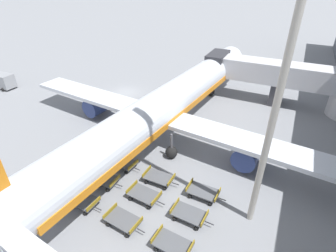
{
  "coord_description": "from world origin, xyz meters",
  "views": [
    {
      "loc": [
        22.42,
        -30.85,
        16.52
      ],
      "look_at": [
        12.34,
        -10.38,
        2.78
      ],
      "focal_mm": 28.0,
      "sensor_mm": 36.0,
      "label": 1
    }
  ],
  "objects_px": {
    "baggage_dolly_row_near_col_c": "(123,220)",
    "baggage_dolly_row_mid_a_col_c": "(144,195)",
    "baggage_dolly_row_mid_b_col_d": "(203,192)",
    "baggage_dolly_row_mid_b_col_b": "(123,163)",
    "service_van": "(0,80)",
    "baggage_dolly_row_mid_a_col_a": "(72,165)",
    "baggage_dolly_row_near_col_a": "(48,184)",
    "baggage_dolly_row_near_col_b": "(82,200)",
    "baggage_dolly_row_mid_a_col_b": "(104,179)",
    "baggage_dolly_row_mid_b_col_a": "(91,151)",
    "airplane": "(165,107)",
    "baggage_dolly_row_mid_b_col_c": "(159,178)",
    "baggage_dolly_row_mid_a_col_d": "(189,214)",
    "baggage_dolly_row_near_col_d": "(173,244)"
  },
  "relations": [
    {
      "from": "baggage_dolly_row_near_col_c",
      "to": "baggage_dolly_row_mid_a_col_c",
      "type": "bearing_deg",
      "value": 88.25
    },
    {
      "from": "baggage_dolly_row_near_col_c",
      "to": "baggage_dolly_row_mid_b_col_d",
      "type": "distance_m",
      "value": 6.9
    },
    {
      "from": "baggage_dolly_row_mid_b_col_b",
      "to": "service_van",
      "type": "bearing_deg",
      "value": 164.95
    },
    {
      "from": "baggage_dolly_row_mid_a_col_a",
      "to": "baggage_dolly_row_near_col_c",
      "type": "bearing_deg",
      "value": -21.5
    },
    {
      "from": "baggage_dolly_row_near_col_a",
      "to": "baggage_dolly_row_mid_a_col_a",
      "type": "distance_m",
      "value": 2.88
    },
    {
      "from": "baggage_dolly_row_near_col_b",
      "to": "baggage_dolly_row_mid_b_col_b",
      "type": "height_order",
      "value": "same"
    },
    {
      "from": "baggage_dolly_row_mid_a_col_b",
      "to": "baggage_dolly_row_near_col_b",
      "type": "bearing_deg",
      "value": -89.15
    },
    {
      "from": "baggage_dolly_row_mid_b_col_a",
      "to": "baggage_dolly_row_mid_b_col_b",
      "type": "bearing_deg",
      "value": -2.24
    },
    {
      "from": "baggage_dolly_row_mid_a_col_b",
      "to": "baggage_dolly_row_mid_b_col_a",
      "type": "relative_size",
      "value": 1.0
    },
    {
      "from": "airplane",
      "to": "baggage_dolly_row_mid_a_col_a",
      "type": "height_order",
      "value": "airplane"
    },
    {
      "from": "baggage_dolly_row_mid_b_col_c",
      "to": "baggage_dolly_row_mid_b_col_a",
      "type": "bearing_deg",
      "value": 176.4
    },
    {
      "from": "baggage_dolly_row_mid_a_col_a",
      "to": "baggage_dolly_row_mid_a_col_d",
      "type": "bearing_deg",
      "value": -2.26
    },
    {
      "from": "airplane",
      "to": "baggage_dolly_row_mid_a_col_a",
      "type": "bearing_deg",
      "value": -118.84
    },
    {
      "from": "baggage_dolly_row_mid_b_col_c",
      "to": "baggage_dolly_row_near_col_b",
      "type": "bearing_deg",
      "value": -130.12
    },
    {
      "from": "baggage_dolly_row_near_col_c",
      "to": "airplane",
      "type": "bearing_deg",
      "value": 102.86
    },
    {
      "from": "baggage_dolly_row_near_col_a",
      "to": "baggage_dolly_row_mid_b_col_c",
      "type": "distance_m",
      "value": 9.7
    },
    {
      "from": "baggage_dolly_row_near_col_b",
      "to": "baggage_dolly_row_mid_a_col_a",
      "type": "xyz_separation_m",
      "value": [
        -3.99,
        3.01,
        0.0
      ]
    },
    {
      "from": "baggage_dolly_row_mid_a_col_a",
      "to": "baggage_dolly_row_mid_b_col_b",
      "type": "distance_m",
      "value": 4.84
    },
    {
      "from": "baggage_dolly_row_mid_a_col_c",
      "to": "baggage_dolly_row_mid_b_col_a",
      "type": "xyz_separation_m",
      "value": [
        -8.1,
        2.88,
        0.0
      ]
    },
    {
      "from": "service_van",
      "to": "baggage_dolly_row_near_col_c",
      "type": "xyz_separation_m",
      "value": [
        32.89,
        -13.41,
        -0.8
      ]
    },
    {
      "from": "baggage_dolly_row_near_col_c",
      "to": "baggage_dolly_row_mid_a_col_c",
      "type": "xyz_separation_m",
      "value": [
        0.09,
        2.89,
        0.0
      ]
    },
    {
      "from": "airplane",
      "to": "baggage_dolly_row_near_col_c",
      "type": "distance_m",
      "value": 13.28
    },
    {
      "from": "baggage_dolly_row_near_col_a",
      "to": "baggage_dolly_row_mid_a_col_c",
      "type": "height_order",
      "value": "same"
    },
    {
      "from": "service_van",
      "to": "baggage_dolly_row_near_col_d",
      "type": "height_order",
      "value": "service_van"
    },
    {
      "from": "baggage_dolly_row_near_col_b",
      "to": "baggage_dolly_row_mid_a_col_a",
      "type": "relative_size",
      "value": 1.01
    },
    {
      "from": "baggage_dolly_row_near_col_b",
      "to": "baggage_dolly_row_mid_a_col_b",
      "type": "height_order",
      "value": "same"
    },
    {
      "from": "baggage_dolly_row_mid_a_col_c",
      "to": "airplane",
      "type": "bearing_deg",
      "value": 106.99
    },
    {
      "from": "service_van",
      "to": "baggage_dolly_row_mid_b_col_c",
      "type": "distance_m",
      "value": 34.11
    },
    {
      "from": "baggage_dolly_row_near_col_b",
      "to": "airplane",
      "type": "bearing_deg",
      "value": 84.51
    },
    {
      "from": "airplane",
      "to": "baggage_dolly_row_mid_a_col_d",
      "type": "bearing_deg",
      "value": -54.47
    },
    {
      "from": "service_van",
      "to": "baggage_dolly_row_mid_a_col_c",
      "type": "distance_m",
      "value": 34.63
    },
    {
      "from": "baggage_dolly_row_near_col_a",
      "to": "baggage_dolly_row_mid_b_col_c",
      "type": "relative_size",
      "value": 1.01
    },
    {
      "from": "airplane",
      "to": "baggage_dolly_row_mid_a_col_c",
      "type": "bearing_deg",
      "value": -73.01
    },
    {
      "from": "baggage_dolly_row_mid_a_col_b",
      "to": "airplane",
      "type": "bearing_deg",
      "value": 82.72
    },
    {
      "from": "airplane",
      "to": "baggage_dolly_row_near_col_d",
      "type": "xyz_separation_m",
      "value": [
        7.02,
        -12.76,
        -3.12
      ]
    },
    {
      "from": "airplane",
      "to": "baggage_dolly_row_mid_b_col_c",
      "type": "height_order",
      "value": "airplane"
    },
    {
      "from": "baggage_dolly_row_mid_a_col_a",
      "to": "baggage_dolly_row_mid_b_col_d",
      "type": "bearing_deg",
      "value": 9.94
    },
    {
      "from": "baggage_dolly_row_mid_b_col_c",
      "to": "baggage_dolly_row_mid_b_col_d",
      "type": "height_order",
      "value": "same"
    },
    {
      "from": "airplane",
      "to": "baggage_dolly_row_mid_a_col_b",
      "type": "height_order",
      "value": "airplane"
    },
    {
      "from": "airplane",
      "to": "baggage_dolly_row_mid_b_col_c",
      "type": "xyz_separation_m",
      "value": [
        3.1,
        -7.33,
        -3.12
      ]
    },
    {
      "from": "baggage_dolly_row_mid_a_col_d",
      "to": "baggage_dolly_row_mid_b_col_a",
      "type": "xyz_separation_m",
      "value": [
        -12.2,
        3.08,
        0.0
      ]
    },
    {
      "from": "baggage_dolly_row_mid_a_col_b",
      "to": "baggage_dolly_row_mid_a_col_d",
      "type": "xyz_separation_m",
      "value": [
        8.3,
        -0.23,
        0.0
      ]
    },
    {
      "from": "baggage_dolly_row_mid_a_col_c",
      "to": "baggage_dolly_row_near_col_c",
      "type": "bearing_deg",
      "value": -91.75
    },
    {
      "from": "baggage_dolly_row_near_col_d",
      "to": "baggage_dolly_row_mid_b_col_c",
      "type": "bearing_deg",
      "value": 125.91
    },
    {
      "from": "airplane",
      "to": "baggage_dolly_row_mid_a_col_a",
      "type": "xyz_separation_m",
      "value": [
        -5.18,
        -9.41,
        -3.12
      ]
    },
    {
      "from": "baggage_dolly_row_mid_a_col_b",
      "to": "baggage_dolly_row_mid_a_col_d",
      "type": "bearing_deg",
      "value": -1.57
    },
    {
      "from": "baggage_dolly_row_mid_a_col_b",
      "to": "baggage_dolly_row_mid_b_col_d",
      "type": "bearing_deg",
      "value": 16.02
    },
    {
      "from": "baggage_dolly_row_near_col_a",
      "to": "baggage_dolly_row_near_col_c",
      "type": "distance_m",
      "value": 8.11
    },
    {
      "from": "baggage_dolly_row_near_col_d",
      "to": "baggage_dolly_row_mid_b_col_d",
      "type": "xyz_separation_m",
      "value": [
        0.21,
        5.52,
        0.0
      ]
    },
    {
      "from": "baggage_dolly_row_near_col_c",
      "to": "baggage_dolly_row_mid_b_col_d",
      "type": "xyz_separation_m",
      "value": [
        4.36,
        5.35,
        0.0
      ]
    }
  ]
}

